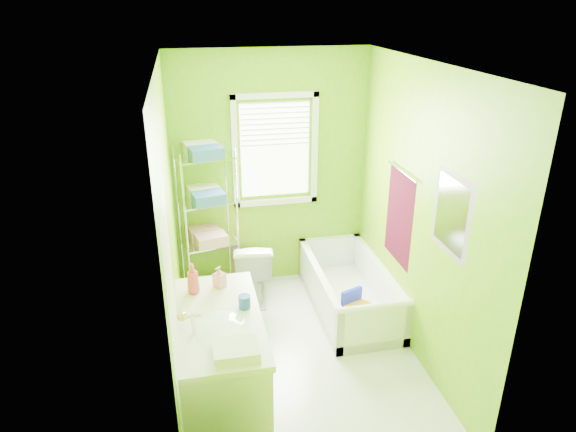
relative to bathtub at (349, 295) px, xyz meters
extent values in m
plane|color=silver|center=(-0.68, -0.64, -0.16)|extent=(2.90, 2.90, 0.00)
cube|color=#629C07|center=(-0.68, 0.81, 1.14)|extent=(2.10, 0.04, 2.60)
cube|color=#629C07|center=(-0.68, -2.09, 1.14)|extent=(2.10, 0.04, 2.60)
cube|color=#629C07|center=(-1.73, -0.64, 1.14)|extent=(0.04, 2.90, 2.60)
cube|color=#629C07|center=(0.37, -0.64, 1.14)|extent=(0.04, 2.90, 2.60)
cube|color=white|center=(-0.68, -0.64, 2.44)|extent=(2.10, 2.90, 0.04)
cube|color=white|center=(-0.63, 0.80, 1.39)|extent=(0.74, 0.01, 1.01)
cube|color=white|center=(-0.63, 0.78, 0.81)|extent=(0.92, 0.05, 0.06)
cube|color=white|center=(-0.63, 0.78, 1.97)|extent=(0.92, 0.05, 0.06)
cube|color=white|center=(-1.06, 0.78, 1.39)|extent=(0.06, 0.05, 1.22)
cube|color=white|center=(-0.20, 0.78, 1.39)|extent=(0.06, 0.05, 1.22)
cube|color=white|center=(-0.63, 0.77, 1.68)|extent=(0.72, 0.02, 0.50)
cube|color=white|center=(-1.72, -1.64, 0.84)|extent=(0.02, 0.80, 2.00)
sphere|color=gold|center=(-1.68, -1.31, 0.84)|extent=(0.07, 0.07, 0.07)
cube|color=#3F0718|center=(0.35, -0.29, 0.99)|extent=(0.02, 0.58, 0.90)
cylinder|color=silver|center=(0.34, -0.29, 1.44)|extent=(0.02, 0.62, 0.02)
cube|color=#CC5972|center=(0.35, -1.19, 1.39)|extent=(0.02, 0.54, 0.64)
cube|color=white|center=(0.35, -1.19, 1.39)|extent=(0.01, 0.44, 0.54)
cube|color=white|center=(0.00, 0.03, -0.11)|extent=(0.73, 1.56, 0.10)
cube|color=white|center=(-0.33, 0.03, 0.07)|extent=(0.07, 1.56, 0.47)
cube|color=white|center=(0.33, 0.03, 0.07)|extent=(0.07, 1.56, 0.47)
cube|color=white|center=(0.00, -0.72, 0.07)|extent=(0.73, 0.07, 0.47)
cube|color=white|center=(0.00, 0.77, 0.07)|extent=(0.73, 0.07, 0.47)
cylinder|color=white|center=(0.00, -0.72, 0.31)|extent=(0.73, 0.07, 0.07)
cylinder|color=#1625D3|center=(0.00, -0.33, -0.03)|extent=(0.34, 0.34, 0.06)
cylinder|color=yellow|center=(0.00, -0.33, 0.03)|extent=(0.32, 0.32, 0.05)
cube|color=#1625D3|center=(-0.05, -0.21, 0.08)|extent=(0.24, 0.12, 0.22)
imported|color=white|center=(-0.95, 0.42, 0.19)|extent=(0.47, 0.74, 0.71)
cube|color=silver|center=(-1.43, -1.26, 0.28)|extent=(0.60, 1.20, 0.87)
cube|color=white|center=(-1.43, -1.26, 0.74)|extent=(0.63, 1.23, 0.05)
ellipsoid|color=white|center=(-1.41, -1.42, 0.73)|extent=(0.41, 0.54, 0.15)
cylinder|color=silver|center=(-1.61, -1.42, 0.83)|extent=(0.03, 0.03, 0.16)
cylinder|color=silver|center=(-1.61, -1.42, 0.90)|extent=(0.12, 0.02, 0.02)
imported|color=#EB455F|center=(-1.59, -0.88, 0.89)|extent=(0.12, 0.12, 0.25)
imported|color=pink|center=(-1.39, -0.83, 0.85)|extent=(0.12, 0.12, 0.18)
cylinder|color=#1842A0|center=(-1.23, -1.17, 0.81)|extent=(0.09, 0.09, 0.10)
cube|color=white|center=(-1.35, -1.71, 0.80)|extent=(0.30, 0.23, 0.07)
cylinder|color=silver|center=(-1.62, 0.37, 0.68)|extent=(0.02, 0.02, 1.69)
cylinder|color=silver|center=(-1.70, 0.70, 0.68)|extent=(0.02, 0.02, 1.69)
cylinder|color=silver|center=(-1.10, 0.49, 0.68)|extent=(0.02, 0.02, 1.69)
cylinder|color=silver|center=(-1.17, 0.81, 0.68)|extent=(0.02, 0.02, 1.69)
cube|color=silver|center=(-1.40, 0.59, 0.00)|extent=(0.62, 0.46, 0.02)
cube|color=silver|center=(-1.40, 0.59, 0.47)|extent=(0.62, 0.46, 0.02)
cube|color=silver|center=(-1.40, 0.59, 0.95)|extent=(0.62, 0.46, 0.02)
cube|color=silver|center=(-1.40, 0.59, 1.42)|extent=(0.62, 0.46, 0.02)
cube|color=#2F64AB|center=(-1.38, 0.49, 1.49)|extent=(0.35, 0.27, 0.12)
cube|color=white|center=(-1.42, 0.72, 1.49)|extent=(0.35, 0.27, 0.12)
cube|color=#2F64AB|center=(-1.38, 0.49, 1.01)|extent=(0.35, 0.27, 0.12)
cube|color=#EFEB92|center=(-1.42, 0.72, 1.01)|extent=(0.35, 0.27, 0.12)
cube|color=pink|center=(-1.38, 0.51, 0.54)|extent=(0.35, 0.27, 0.12)
cube|color=pink|center=(-1.44, 0.72, 0.54)|extent=(0.35, 0.27, 0.12)
cube|color=pink|center=(-1.12, 0.65, 0.21)|extent=(0.09, 0.29, 0.53)
camera|label=1|loc=(-1.56, -4.41, 2.90)|focal=32.00mm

